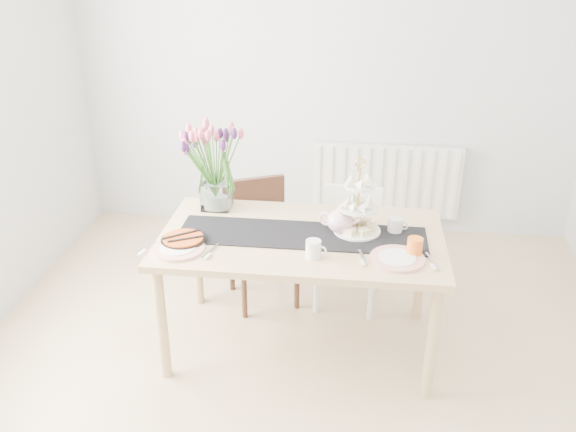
# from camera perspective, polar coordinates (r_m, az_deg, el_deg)

# --- Properties ---
(room_shell) EXTENTS (4.50, 4.50, 4.50)m
(room_shell) POSITION_cam_1_polar(r_m,az_deg,el_deg) (2.71, 0.89, 3.23)
(room_shell) COLOR tan
(room_shell) RESTS_ON ground
(radiator) EXTENTS (1.20, 0.08, 0.60)m
(radiator) POSITION_cam_1_polar(r_m,az_deg,el_deg) (5.06, 9.12, 3.26)
(radiator) COLOR white
(radiator) RESTS_ON room_shell
(dining_table) EXTENTS (1.60, 0.90, 0.75)m
(dining_table) POSITION_cam_1_polar(r_m,az_deg,el_deg) (3.48, 1.26, -2.96)
(dining_table) COLOR tan
(dining_table) RESTS_ON ground
(chair_brown) EXTENTS (0.54, 0.54, 0.82)m
(chair_brown) POSITION_cam_1_polar(r_m,az_deg,el_deg) (4.09, -2.67, -1.49)
(chair_brown) COLOR #391F14
(chair_brown) RESTS_ON ground
(chair_white) EXTENTS (0.43, 0.43, 0.78)m
(chair_white) POSITION_cam_1_polar(r_m,az_deg,el_deg) (4.09, 5.81, -2.04)
(chair_white) COLOR white
(chair_white) RESTS_ON ground
(table_runner) EXTENTS (1.40, 0.35, 0.01)m
(table_runner) POSITION_cam_1_polar(r_m,az_deg,el_deg) (3.44, 1.27, -1.78)
(table_runner) COLOR black
(table_runner) RESTS_ON dining_table
(tulip_vase) EXTENTS (0.64, 0.64, 0.54)m
(tulip_vase) POSITION_cam_1_polar(r_m,az_deg,el_deg) (3.68, -6.88, 5.75)
(tulip_vase) COLOR silver
(tulip_vase) RESTS_ON dining_table
(cake_stand) EXTENTS (0.27, 0.27, 0.39)m
(cake_stand) POSITION_cam_1_polar(r_m,az_deg,el_deg) (3.45, 6.54, 0.15)
(cake_stand) COLOR gold
(cake_stand) RESTS_ON dining_table
(teapot) EXTENTS (0.28, 0.25, 0.16)m
(teapot) POSITION_cam_1_polar(r_m,az_deg,el_deg) (3.45, 4.91, -0.48)
(teapot) COLOR white
(teapot) RESTS_ON dining_table
(cream_jug) EXTENTS (0.10, 0.10, 0.09)m
(cream_jug) POSITION_cam_1_polar(r_m,az_deg,el_deg) (3.52, 9.99, -0.84)
(cream_jug) COLOR silver
(cream_jug) RESTS_ON dining_table
(tart_tin) EXTENTS (0.25, 0.25, 0.03)m
(tart_tin) POSITION_cam_1_polar(r_m,az_deg,el_deg) (3.41, -9.76, -2.22)
(tart_tin) COLOR black
(tart_tin) RESTS_ON dining_table
(mug_white) EXTENTS (0.10, 0.10, 0.10)m
(mug_white) POSITION_cam_1_polar(r_m,az_deg,el_deg) (3.20, 2.39, -3.10)
(mug_white) COLOR white
(mug_white) RESTS_ON dining_table
(mug_orange) EXTENTS (0.11, 0.11, 0.10)m
(mug_orange) POSITION_cam_1_polar(r_m,az_deg,el_deg) (3.29, 11.78, -2.84)
(mug_orange) COLOR orange
(mug_orange) RESTS_ON dining_table
(plate_left) EXTENTS (0.36, 0.36, 0.01)m
(plate_left) POSITION_cam_1_polar(r_m,az_deg,el_deg) (3.34, -10.24, -3.00)
(plate_left) COLOR white
(plate_left) RESTS_ON dining_table
(plate_right) EXTENTS (0.35, 0.35, 0.02)m
(plate_right) POSITION_cam_1_polar(r_m,az_deg,el_deg) (3.24, 10.19, -3.94)
(plate_right) COLOR white
(plate_right) RESTS_ON dining_table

